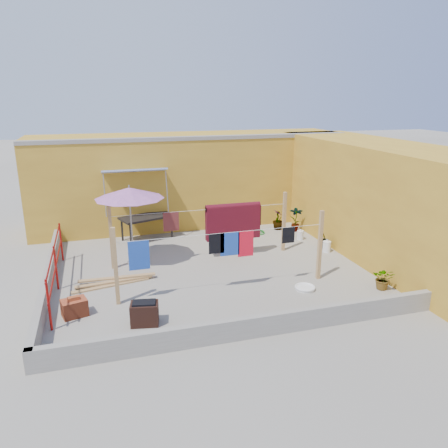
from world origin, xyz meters
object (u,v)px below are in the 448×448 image
at_px(brick_stack, 74,308).
at_px(water_jug_a, 327,247).
at_px(water_jug_b, 300,235).
at_px(plant_back_a, 216,221).
at_px(brazier, 145,313).
at_px(patio_umbrella, 129,194).
at_px(white_basin, 305,288).
at_px(green_hose, 257,232).
at_px(outdoor_table, 147,218).

relative_size(brick_stack, water_jug_a, 1.57).
distance_m(brick_stack, water_jug_b, 7.63).
bearing_deg(plant_back_a, brazier, -118.59).
relative_size(patio_umbrella, white_basin, 4.47).
distance_m(white_basin, green_hose, 4.56).
xyz_separation_m(outdoor_table, water_jug_a, (5.00, -2.74, -0.53)).
height_order(outdoor_table, water_jug_b, outdoor_table).
bearing_deg(outdoor_table, water_jug_b, -16.95).
distance_m(patio_umbrella, green_hose, 5.01).
bearing_deg(green_hose, water_jug_b, -43.09).
bearing_deg(brick_stack, plant_back_a, 47.54).
bearing_deg(water_jug_b, patio_umbrella, -173.42).
height_order(patio_umbrella, water_jug_b, patio_umbrella).
relative_size(patio_umbrella, green_hose, 4.27).
bearing_deg(water_jug_b, brazier, -143.32).
xyz_separation_m(white_basin, green_hose, (0.48, 4.53, -0.01)).
bearing_deg(water_jug_a, water_jug_b, 100.74).
relative_size(white_basin, green_hose, 0.96).
bearing_deg(brazier, outdoor_table, 82.55).
height_order(outdoor_table, plant_back_a, plant_back_a).
relative_size(patio_umbrella, brick_stack, 3.78).
height_order(patio_umbrella, water_jug_a, patio_umbrella).
xyz_separation_m(water_jug_a, plant_back_a, (-2.63, 2.89, 0.22)).
relative_size(brick_stack, water_jug_b, 1.74).
xyz_separation_m(brazier, green_hose, (4.38, 5.11, -0.21)).
height_order(water_jug_a, plant_back_a, plant_back_a).
bearing_deg(brick_stack, water_jug_b, 25.67).
bearing_deg(green_hose, white_basin, -95.99).
relative_size(brick_stack, green_hose, 1.13).
distance_m(brazier, white_basin, 3.96).
height_order(outdoor_table, green_hose, outdoor_table).
relative_size(white_basin, plant_back_a, 0.64).
bearing_deg(plant_back_a, brick_stack, -132.46).
xyz_separation_m(outdoor_table, plant_back_a, (2.38, 0.15, -0.31)).
height_order(water_jug_b, plant_back_a, plant_back_a).
bearing_deg(water_jug_a, white_basin, -129.32).
distance_m(outdoor_table, brick_stack, 5.23).
bearing_deg(white_basin, brazier, -171.58).
bearing_deg(plant_back_a, white_basin, -81.02).
xyz_separation_m(patio_umbrella, plant_back_a, (3.02, 2.23, -1.61)).
bearing_deg(water_jug_a, plant_back_a, 132.23).
distance_m(green_hose, plant_back_a, 1.45).
relative_size(brick_stack, plant_back_a, 0.76).
bearing_deg(brick_stack, green_hose, 36.87).
bearing_deg(white_basin, water_jug_b, 65.82).
height_order(water_jug_b, green_hose, water_jug_b).
bearing_deg(brazier, brick_stack, 150.71).
bearing_deg(green_hose, plant_back_a, 155.74).
relative_size(brick_stack, white_basin, 1.18).
bearing_deg(plant_back_a, water_jug_b, -33.99).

